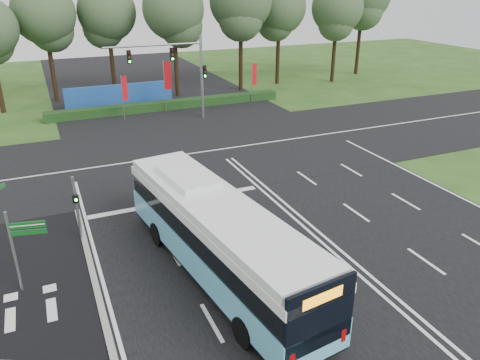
% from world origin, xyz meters
% --- Properties ---
extents(ground, '(120.00, 120.00, 0.00)m').
position_xyz_m(ground, '(0.00, 0.00, 0.00)').
color(ground, '#264717').
rests_on(ground, ground).
extents(road_main, '(20.00, 120.00, 0.04)m').
position_xyz_m(road_main, '(0.00, 0.00, 0.02)').
color(road_main, black).
rests_on(road_main, ground).
extents(road_cross, '(120.00, 14.00, 0.05)m').
position_xyz_m(road_cross, '(0.00, 12.00, 0.03)').
color(road_cross, black).
rests_on(road_cross, ground).
extents(bike_path, '(5.00, 18.00, 0.06)m').
position_xyz_m(bike_path, '(-12.50, -3.00, 0.03)').
color(bike_path, black).
rests_on(bike_path, ground).
extents(kerb_strip, '(0.25, 18.00, 0.12)m').
position_xyz_m(kerb_strip, '(-10.10, -3.00, 0.06)').
color(kerb_strip, gray).
rests_on(kerb_strip, ground).
extents(city_bus, '(4.30, 12.84, 3.62)m').
position_xyz_m(city_bus, '(-5.30, -2.31, 1.82)').
color(city_bus, '#5DB6D8').
rests_on(city_bus, ground).
extents(pedestrian_signal, '(0.30, 0.41, 3.23)m').
position_xyz_m(pedestrian_signal, '(-10.20, 2.84, 1.77)').
color(pedestrian_signal, gray).
rests_on(pedestrian_signal, ground).
extents(street_sign, '(1.34, 0.36, 3.50)m').
position_xyz_m(street_sign, '(-12.48, -0.33, 2.24)').
color(street_sign, gray).
rests_on(street_sign, ground).
extents(banner_flag_left, '(0.54, 0.25, 3.87)m').
position_xyz_m(banner_flag_left, '(-4.31, 22.44, 2.55)').
color(banner_flag_left, gray).
rests_on(banner_flag_left, ground).
extents(banner_flag_mid, '(0.64, 0.32, 4.68)m').
position_xyz_m(banner_flag_mid, '(-0.25, 23.58, 3.04)').
color(banner_flag_mid, gray).
rests_on(banner_flag_mid, ground).
extents(banner_flag_right, '(0.56, 0.17, 3.88)m').
position_xyz_m(banner_flag_right, '(8.48, 23.84, 2.55)').
color(banner_flag_right, gray).
rests_on(banner_flag_right, ground).
extents(traffic_light_gantry, '(8.41, 0.28, 7.00)m').
position_xyz_m(traffic_light_gantry, '(0.21, 20.50, 4.66)').
color(traffic_light_gantry, gray).
rests_on(traffic_light_gantry, ground).
extents(hedge, '(22.00, 1.20, 0.80)m').
position_xyz_m(hedge, '(0.00, 24.50, 0.40)').
color(hedge, '#143412').
rests_on(hedge, ground).
extents(blue_hoarding, '(10.00, 0.30, 2.20)m').
position_xyz_m(blue_hoarding, '(-4.00, 27.00, 1.10)').
color(blue_hoarding, '#1C4A99').
rests_on(blue_hoarding, ground).
extents(eucalyptus_row, '(53.93, 9.71, 12.91)m').
position_xyz_m(eucalyptus_row, '(5.76, 30.85, 8.51)').
color(eucalyptus_row, black).
rests_on(eucalyptus_row, ground).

